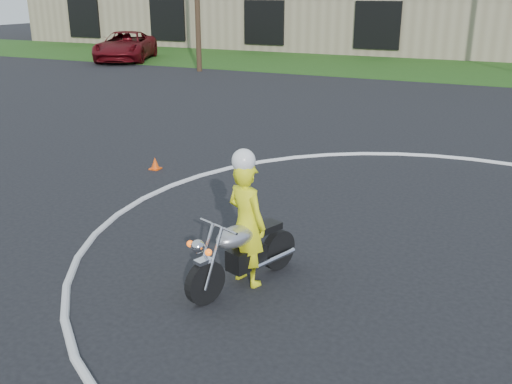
% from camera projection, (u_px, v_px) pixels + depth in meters
% --- Properties ---
extents(ground, '(120.00, 120.00, 0.00)m').
position_uv_depth(ground, '(405.00, 348.00, 6.97)').
color(ground, black).
rests_on(ground, ground).
extents(grass_strip, '(120.00, 10.00, 0.02)m').
position_uv_depth(grass_strip, '(503.00, 73.00, 30.10)').
color(grass_strip, '#1E4714').
rests_on(grass_strip, ground).
extents(primary_motorcycle, '(1.03, 2.03, 1.12)m').
position_uv_depth(primary_motorcycle, '(242.00, 252.00, 8.27)').
color(primary_motorcycle, black).
rests_on(primary_motorcycle, ground).
extents(rider_primary_grp, '(0.80, 0.66, 2.07)m').
position_uv_depth(rider_primary_grp, '(246.00, 220.00, 8.23)').
color(rider_primary_grp, '#FDFF1A').
rests_on(rider_primary_grp, ground).
extents(pickup_grp, '(5.12, 6.92, 1.75)m').
position_uv_depth(pickup_grp, '(126.00, 46.00, 35.27)').
color(pickup_grp, '#5A0A10').
rests_on(pickup_grp, ground).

